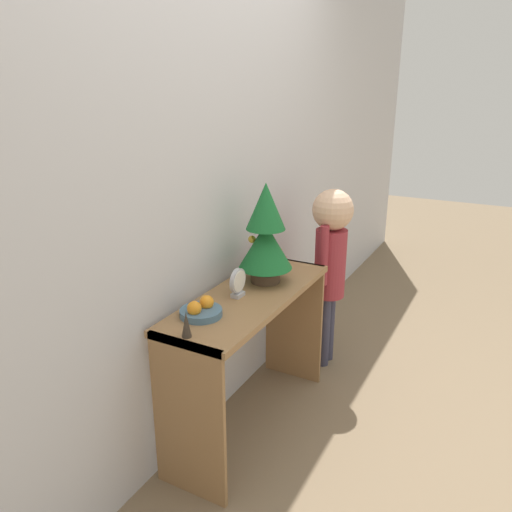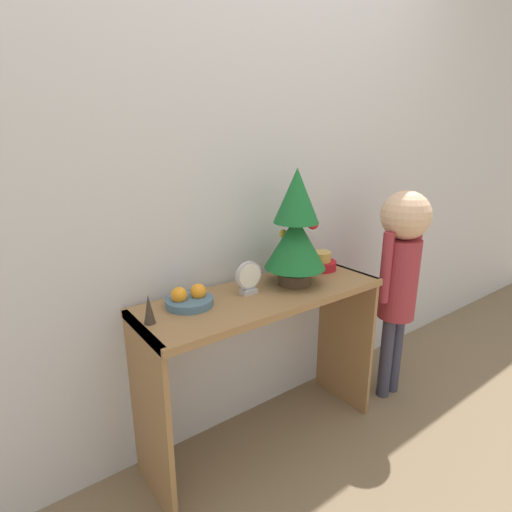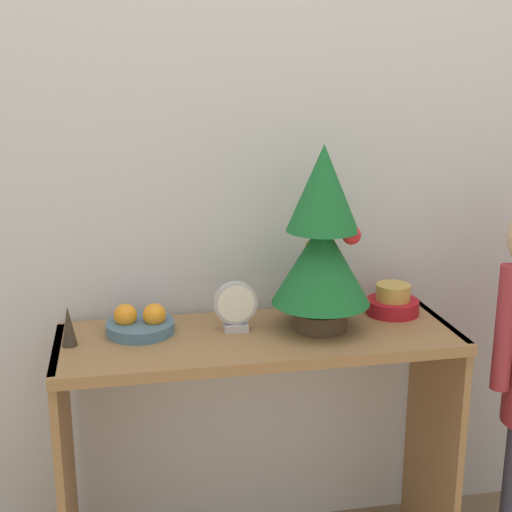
{
  "view_description": "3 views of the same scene",
  "coord_description": "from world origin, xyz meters",
  "px_view_note": "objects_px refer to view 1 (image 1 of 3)",
  "views": [
    {
      "loc": [
        -1.89,
        -0.85,
        1.65
      ],
      "look_at": [
        0.05,
        0.18,
        0.9
      ],
      "focal_mm": 35.0,
      "sensor_mm": 36.0,
      "label": 1
    },
    {
      "loc": [
        -0.94,
        -1.02,
        1.34
      ],
      "look_at": [
        -0.05,
        0.17,
        0.9
      ],
      "focal_mm": 28.0,
      "sensor_mm": 36.0,
      "label": 2
    },
    {
      "loc": [
        -0.35,
        -1.55,
        1.42
      ],
      "look_at": [
        -0.01,
        0.15,
        0.95
      ],
      "focal_mm": 50.0,
      "sensor_mm": 36.0,
      "label": 3
    }
  ],
  "objects_px": {
    "figurine": "(186,324)",
    "child_figure": "(331,249)",
    "mini_tree": "(266,234)",
    "singing_bowl": "(273,259)",
    "desk_clock": "(238,283)",
    "fruit_bowl": "(201,310)"
  },
  "relations": [
    {
      "from": "mini_tree",
      "to": "figurine",
      "type": "bearing_deg",
      "value": 179.56
    },
    {
      "from": "singing_bowl",
      "to": "desk_clock",
      "type": "xyz_separation_m",
      "value": [
        -0.46,
        -0.05,
        0.03
      ]
    },
    {
      "from": "singing_bowl",
      "to": "desk_clock",
      "type": "bearing_deg",
      "value": -173.85
    },
    {
      "from": "singing_bowl",
      "to": "mini_tree",
      "type": "bearing_deg",
      "value": -162.34
    },
    {
      "from": "fruit_bowl",
      "to": "child_figure",
      "type": "bearing_deg",
      "value": -10.01
    },
    {
      "from": "fruit_bowl",
      "to": "desk_clock",
      "type": "relative_size",
      "value": 1.32
    },
    {
      "from": "singing_bowl",
      "to": "figurine",
      "type": "relative_size",
      "value": 1.42
    },
    {
      "from": "mini_tree",
      "to": "desk_clock",
      "type": "relative_size",
      "value": 3.63
    },
    {
      "from": "mini_tree",
      "to": "singing_bowl",
      "type": "distance_m",
      "value": 0.33
    },
    {
      "from": "figurine",
      "to": "desk_clock",
      "type": "bearing_deg",
      "value": 2.68
    },
    {
      "from": "mini_tree",
      "to": "singing_bowl",
      "type": "bearing_deg",
      "value": 17.66
    },
    {
      "from": "mini_tree",
      "to": "figurine",
      "type": "height_order",
      "value": "mini_tree"
    },
    {
      "from": "singing_bowl",
      "to": "desk_clock",
      "type": "height_order",
      "value": "desk_clock"
    },
    {
      "from": "fruit_bowl",
      "to": "child_figure",
      "type": "distance_m",
      "value": 1.08
    },
    {
      "from": "figurine",
      "to": "child_figure",
      "type": "height_order",
      "value": "child_figure"
    },
    {
      "from": "mini_tree",
      "to": "child_figure",
      "type": "height_order",
      "value": "mini_tree"
    },
    {
      "from": "desk_clock",
      "to": "fruit_bowl",
      "type": "bearing_deg",
      "value": 171.91
    },
    {
      "from": "desk_clock",
      "to": "child_figure",
      "type": "distance_m",
      "value": 0.83
    },
    {
      "from": "figurine",
      "to": "child_figure",
      "type": "relative_size",
      "value": 0.1
    },
    {
      "from": "mini_tree",
      "to": "desk_clock",
      "type": "xyz_separation_m",
      "value": [
        -0.23,
        0.03,
        -0.18
      ]
    },
    {
      "from": "mini_tree",
      "to": "child_figure",
      "type": "relative_size",
      "value": 0.45
    },
    {
      "from": "child_figure",
      "to": "desk_clock",
      "type": "bearing_deg",
      "value": 169.4
    }
  ]
}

